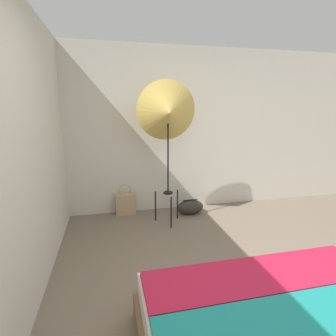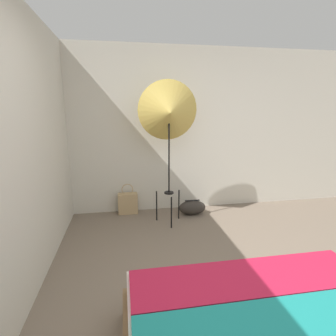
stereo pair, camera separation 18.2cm
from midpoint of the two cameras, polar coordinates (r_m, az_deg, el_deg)
ground_plane at (r=2.44m, az=17.49°, el=-30.71°), size 14.00×14.00×0.00m
wall_back at (r=4.26m, az=2.55°, el=8.00°), size 8.00×0.05×2.60m
wall_side_left at (r=2.68m, az=-26.25°, el=3.80°), size 0.05×8.00×2.60m
photo_umbrella at (r=3.64m, az=1.69°, el=12.03°), size 0.84×0.38×2.05m
tote_bag at (r=4.28m, az=-7.52°, el=-7.58°), size 0.31×0.14×0.49m
duffel_bag at (r=4.25m, az=6.53°, el=-8.55°), size 0.43×0.23×0.24m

